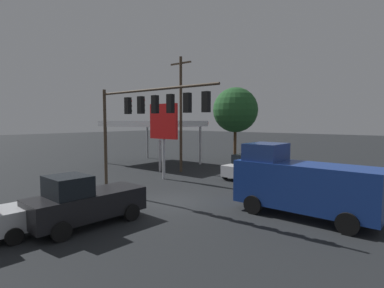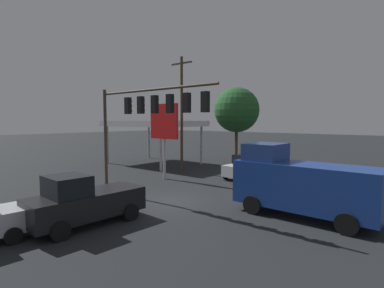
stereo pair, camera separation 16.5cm
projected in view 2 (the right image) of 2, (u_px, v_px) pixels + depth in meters
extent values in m
plane|color=black|center=(171.00, 201.00, 17.84)|extent=(200.00, 200.00, 0.00)
cylinder|color=#473828|center=(106.00, 142.00, 19.78)|extent=(0.20, 0.20, 6.80)
cylinder|color=#473828|center=(152.00, 90.00, 16.67)|extent=(9.03, 0.14, 0.14)
cube|color=black|center=(128.00, 106.00, 18.08)|extent=(0.36, 0.28, 1.00)
sphere|color=#FF4141|center=(130.00, 101.00, 18.20)|extent=(0.22, 0.22, 0.22)
sphere|color=#392305|center=(130.00, 106.00, 18.22)|extent=(0.22, 0.22, 0.22)
sphere|color=black|center=(130.00, 111.00, 18.25)|extent=(0.22, 0.22, 0.22)
cube|color=black|center=(141.00, 105.00, 17.34)|extent=(0.36, 0.28, 1.00)
sphere|color=#FF4141|center=(143.00, 100.00, 17.45)|extent=(0.22, 0.22, 0.22)
sphere|color=#392305|center=(143.00, 105.00, 17.48)|extent=(0.22, 0.22, 0.22)
sphere|color=black|center=(143.00, 110.00, 17.50)|extent=(0.22, 0.22, 0.22)
cube|color=black|center=(155.00, 104.00, 16.59)|extent=(0.36, 0.28, 1.00)
sphere|color=#FF4141|center=(157.00, 99.00, 16.71)|extent=(0.22, 0.22, 0.22)
sphere|color=#392305|center=(157.00, 105.00, 16.73)|extent=(0.22, 0.22, 0.22)
sphere|color=black|center=(157.00, 110.00, 16.75)|extent=(0.22, 0.22, 0.22)
cube|color=black|center=(170.00, 104.00, 15.84)|extent=(0.36, 0.28, 1.00)
sphere|color=#FF4141|center=(172.00, 98.00, 15.96)|extent=(0.22, 0.22, 0.22)
sphere|color=#392305|center=(172.00, 104.00, 15.98)|extent=(0.22, 0.22, 0.22)
sphere|color=black|center=(172.00, 109.00, 16.01)|extent=(0.22, 0.22, 0.22)
cube|color=black|center=(187.00, 103.00, 15.09)|extent=(0.36, 0.28, 1.00)
sphere|color=#FF4141|center=(189.00, 97.00, 15.21)|extent=(0.22, 0.22, 0.22)
sphere|color=#392305|center=(189.00, 103.00, 15.23)|extent=(0.22, 0.22, 0.22)
sphere|color=black|center=(189.00, 109.00, 15.26)|extent=(0.22, 0.22, 0.22)
cube|color=black|center=(205.00, 102.00, 14.35)|extent=(0.36, 0.28, 1.00)
sphere|color=#FF4141|center=(208.00, 96.00, 14.46)|extent=(0.22, 0.22, 0.22)
sphere|color=#392305|center=(208.00, 102.00, 14.49)|extent=(0.22, 0.22, 0.22)
sphere|color=black|center=(207.00, 108.00, 14.51)|extent=(0.22, 0.22, 0.22)
cylinder|color=#473828|center=(182.00, 115.00, 27.73)|extent=(0.26, 0.26, 10.63)
cube|color=#473828|center=(182.00, 63.00, 27.36)|extent=(2.40, 0.14, 0.14)
cube|color=silver|center=(154.00, 124.00, 32.91)|extent=(9.70, 7.38, 0.60)
cube|color=red|center=(177.00, 123.00, 35.76)|extent=(9.70, 0.06, 0.36)
cylinder|color=#B7B7BC|center=(201.00, 145.00, 32.76)|extent=(0.24, 0.24, 4.17)
cylinder|color=#B7B7BC|center=(149.00, 142.00, 38.17)|extent=(0.24, 0.24, 4.17)
cylinder|color=#B7B7BC|center=(161.00, 150.00, 28.01)|extent=(0.24, 0.24, 4.17)
cylinder|color=#B7B7BC|center=(107.00, 145.00, 33.43)|extent=(0.24, 0.24, 4.17)
cylinder|color=#B7B7BC|center=(164.00, 142.00, 24.41)|extent=(0.24, 0.24, 6.15)
cube|color=red|center=(164.00, 121.00, 24.28)|extent=(2.92, 0.24, 2.85)
cube|color=black|center=(165.00, 121.00, 24.38)|extent=(2.04, 0.04, 1.00)
cube|color=silver|center=(243.00, 169.00, 24.74)|extent=(1.93, 3.90, 0.90)
cube|color=black|center=(245.00, 159.00, 24.89)|extent=(1.67, 1.79, 0.76)
cylinder|color=black|center=(244.00, 178.00, 23.28)|extent=(0.26, 0.63, 0.62)
cylinder|color=black|center=(226.00, 175.00, 24.47)|extent=(0.26, 0.63, 0.62)
cylinder|color=black|center=(260.00, 174.00, 25.07)|extent=(0.26, 0.63, 0.62)
cylinder|color=black|center=(243.00, 172.00, 26.26)|extent=(0.26, 0.63, 0.62)
cube|color=navy|center=(304.00, 186.00, 14.66)|extent=(6.84, 2.42, 2.20)
cube|color=navy|center=(266.00, 152.00, 15.90)|extent=(1.84, 2.15, 0.90)
cylinder|color=black|center=(252.00, 205.00, 15.29)|extent=(0.96, 0.24, 0.96)
cylinder|color=black|center=(273.00, 196.00, 17.06)|extent=(0.96, 0.24, 0.96)
cylinder|color=black|center=(347.00, 224.00, 12.42)|extent=(0.96, 0.24, 0.96)
cylinder|color=black|center=(359.00, 211.00, 14.19)|extent=(0.96, 0.24, 0.96)
cylinder|color=black|center=(13.00, 236.00, 11.56)|extent=(0.27, 0.67, 0.66)
cylinder|color=black|center=(0.00, 225.00, 12.83)|extent=(0.27, 0.67, 0.66)
cube|color=black|center=(87.00, 204.00, 13.74)|extent=(2.28, 5.30, 1.10)
cube|color=black|center=(67.00, 186.00, 13.00)|extent=(1.92, 1.70, 0.90)
cylinder|color=black|center=(60.00, 231.00, 11.85)|extent=(0.26, 0.81, 0.80)
cylinder|color=black|center=(40.00, 220.00, 13.24)|extent=(0.26, 0.81, 0.80)
cylinder|color=black|center=(131.00, 212.00, 14.33)|extent=(0.26, 0.81, 0.80)
cylinder|color=black|center=(108.00, 204.00, 15.71)|extent=(0.26, 0.81, 0.80)
cylinder|color=#4C331E|center=(236.00, 143.00, 35.94)|extent=(0.36, 0.36, 4.19)
sphere|color=#235628|center=(237.00, 110.00, 35.64)|extent=(5.36, 5.36, 5.36)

